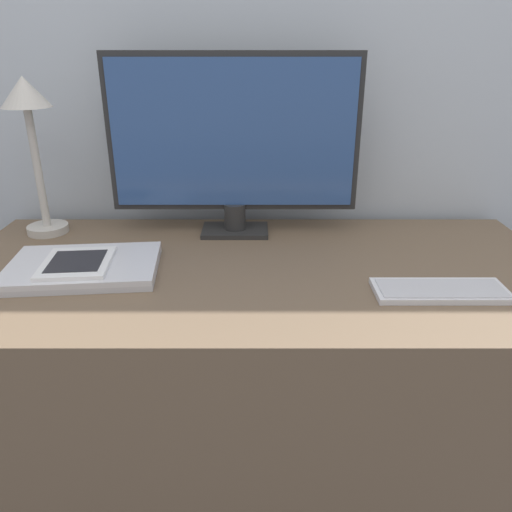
{
  "coord_description": "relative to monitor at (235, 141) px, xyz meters",
  "views": [
    {
      "loc": [
        -0.0,
        -0.83,
        1.18
      ],
      "look_at": [
        -0.0,
        0.11,
        0.79
      ],
      "focal_mm": 35.0,
      "sensor_mm": 36.0,
      "label": 1
    }
  ],
  "objects": [
    {
      "name": "desk_lamp",
      "position": [
        -0.49,
        -0.0,
        0.04
      ],
      "size": [
        0.12,
        0.12,
        0.39
      ],
      "color": "#BCB7AD",
      "rests_on": "desk"
    },
    {
      "name": "ereader",
      "position": [
        -0.33,
        -0.27,
        -0.21
      ],
      "size": [
        0.15,
        0.17,
        0.01
      ],
      "color": "white",
      "rests_on": "laptop"
    },
    {
      "name": "desk",
      "position": [
        0.06,
        -0.22,
        -0.6
      ],
      "size": [
        1.37,
        0.65,
        0.73
      ],
      "color": "brown",
      "rests_on": "ground_plane"
    },
    {
      "name": "monitor",
      "position": [
        0.0,
        0.0,
        0.0
      ],
      "size": [
        0.62,
        0.11,
        0.45
      ],
      "color": "#262626",
      "rests_on": "desk"
    },
    {
      "name": "wall_back",
      "position": [
        0.06,
        0.16,
        0.23
      ],
      "size": [
        3.6,
        0.05,
        2.4
      ],
      "color": "#B2BCC6",
      "rests_on": "ground_plane"
    },
    {
      "name": "keyboard",
      "position": [
        0.42,
        -0.35,
        -0.23
      ],
      "size": [
        0.26,
        0.1,
        0.01
      ],
      "color": "silver",
      "rests_on": "desk"
    },
    {
      "name": "laptop",
      "position": [
        -0.32,
        -0.25,
        -0.23
      ],
      "size": [
        0.33,
        0.24,
        0.02
      ],
      "color": "#BCBCC1",
      "rests_on": "desk"
    }
  ]
}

